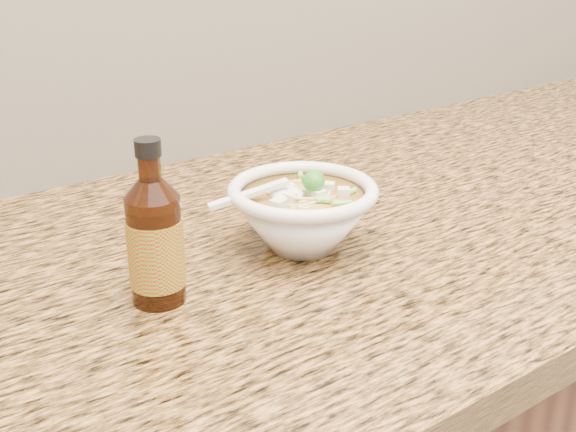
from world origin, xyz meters
TOP-DOWN VIEW (x-y plane):
  - counter_slab at (0.00, 1.68)m, footprint 4.00×0.68m
  - soup_bowl at (-0.11, 1.63)m, footprint 0.19×0.17m
  - hot_sauce_bottle at (-0.29, 1.62)m, footprint 0.06×0.06m

SIDE VIEW (x-z plane):
  - counter_slab at x=0.00m, z-range 0.86..0.90m
  - soup_bowl at x=-0.11m, z-range 0.89..0.98m
  - hot_sauce_bottle at x=-0.29m, z-range 0.88..1.04m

